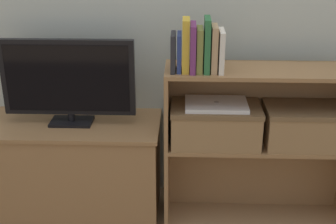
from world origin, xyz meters
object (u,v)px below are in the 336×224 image
book_charcoal (173,52)px  book_ivory (221,51)px  tv (68,80)px  storage_basket_left (215,123)px  book_navy (179,52)px  laptop (216,104)px  storage_basket_right (309,124)px  book_olive (200,50)px  tv_stand (76,166)px  book_mustard (186,45)px  book_forest (207,45)px  book_tan (214,49)px  book_plum (193,48)px

book_charcoal → book_ivory: book_ivory is taller
tv → storage_basket_left: tv is taller
book_navy → laptop: 0.33m
book_ivory → storage_basket_right: size_ratio=0.44×
storage_basket_left → storage_basket_right: (0.47, 0.00, 0.00)m
tv → book_olive: bearing=-9.0°
tv_stand → book_mustard: book_mustard is taller
book_mustard → book_forest: bearing=0.0°
tv_stand → book_mustard: size_ratio=3.74×
tv → book_olive: 0.70m
book_mustard → book_ivory: (0.17, 0.00, -0.03)m
book_charcoal → book_mustard: book_mustard is taller
book_ivory → storage_basket_right: 0.60m
tv → book_tan: size_ratio=3.14×
book_forest → book_tan: size_ratio=1.17×
book_plum → book_ivory: size_ratio=1.14×
book_mustard → book_ivory: bearing=0.0°
book_olive → book_ivory: size_ratio=1.05×
tv_stand → book_ivory: (0.77, -0.11, 0.69)m
book_mustard → book_tan: (0.13, 0.00, -0.02)m
book_forest → laptop: 0.32m
book_plum → storage_basket_left: bearing=13.6°
book_plum → storage_basket_right: book_plum is taller
book_navy → book_plum: size_ratio=0.80×
book_charcoal → book_plum: 0.10m
book_ivory → storage_basket_left: bearing=109.2°
tv_stand → book_plum: size_ratio=4.12×
book_mustard → book_forest: size_ratio=0.98×
book_forest → book_tan: book_forest is taller
book_mustard → storage_basket_right: bearing=2.7°
tv_stand → book_navy: bearing=-10.7°
book_navy → storage_basket_left: book_navy is taller
book_ivory → tv: bearing=172.1°
book_mustard → book_olive: size_ratio=1.20×
book_tan → storage_basket_right: book_tan is taller
book_tan → laptop: (0.02, 0.03, -0.29)m
tv_stand → book_navy: book_navy is taller
book_mustard → storage_basket_left: bearing=10.8°
book_olive → book_mustard: bearing=180.0°
book_forest → tv_stand: bearing=171.3°
book_olive → laptop: book_olive is taller
tv → book_forest: book_forest is taller
tv_stand → book_tan: 1.02m
book_tan → storage_basket_left: (0.02, 0.03, -0.39)m
book_plum → tv: bearing=170.5°
storage_basket_right → storage_basket_left: bearing=180.0°
tv_stand → storage_basket_left: size_ratio=2.07×
book_navy → book_tan: bearing=0.0°
tv → book_navy: (0.57, -0.11, 0.18)m
tv → book_mustard: 0.65m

